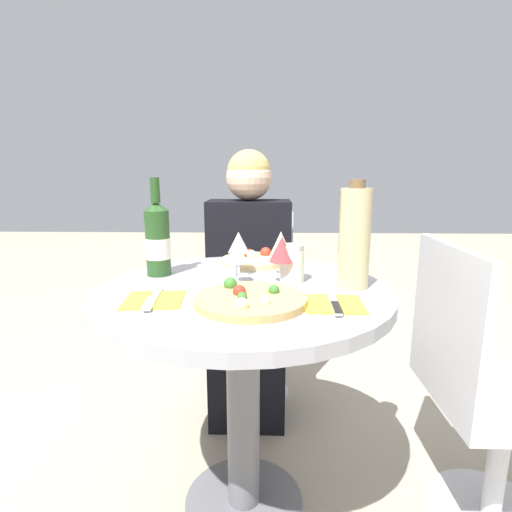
# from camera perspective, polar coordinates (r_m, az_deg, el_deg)

# --- Properties ---
(ground_plane) EXTENTS (12.00, 12.00, 0.00)m
(ground_plane) POSITION_cam_1_polar(r_m,az_deg,el_deg) (1.57, -1.73, -31.96)
(ground_plane) COLOR #9E937F
(ground_plane) RESTS_ON ground
(dining_table) EXTENTS (0.87, 0.87, 0.76)m
(dining_table) POSITION_cam_1_polar(r_m,az_deg,el_deg) (1.24, -1.91, -11.53)
(dining_table) COLOR slate
(dining_table) RESTS_ON ground_plane
(chair_behind_diner) EXTENTS (0.43, 0.43, 0.89)m
(chair_behind_diner) POSITION_cam_1_polar(r_m,az_deg,el_deg) (2.01, -0.86, -7.25)
(chair_behind_diner) COLOR silver
(chair_behind_diner) RESTS_ON ground_plane
(seated_diner) EXTENTS (0.38, 0.45, 1.19)m
(seated_diner) POSITION_cam_1_polar(r_m,az_deg,el_deg) (1.84, -1.07, -5.39)
(seated_diner) COLOR black
(seated_diner) RESTS_ON ground_plane
(chair_empty_side) EXTENTS (0.43, 0.43, 0.89)m
(chair_empty_side) POSITION_cam_1_polar(r_m,az_deg,el_deg) (1.45, 29.74, -16.96)
(chair_empty_side) COLOR silver
(chair_empty_side) RESTS_ON ground_plane
(pizza_large) EXTENTS (0.29, 0.29, 0.05)m
(pizza_large) POSITION_cam_1_polar(r_m,az_deg,el_deg) (1.03, -0.89, -6.21)
(pizza_large) COLOR tan
(pizza_large) RESTS_ON dining_table
(pizza_small_far) EXTENTS (0.24, 0.24, 0.05)m
(pizza_small_far) POSITION_cam_1_polar(r_m,az_deg,el_deg) (1.48, -0.32, -0.52)
(pizza_small_far) COLOR #E5C17F
(pizza_small_far) RESTS_ON dining_table
(wine_bottle) EXTENTS (0.08, 0.08, 0.32)m
(wine_bottle) POSITION_cam_1_polar(r_m,az_deg,el_deg) (1.33, -13.88, 2.34)
(wine_bottle) COLOR #23471E
(wine_bottle) RESTS_ON dining_table
(tall_carafe) EXTENTS (0.09, 0.09, 0.31)m
(tall_carafe) POSITION_cam_1_polar(r_m,az_deg,el_deg) (1.18, 13.90, 2.55)
(tall_carafe) COLOR tan
(tall_carafe) RESTS_ON dining_table
(sugar_shaker) EXTENTS (0.08, 0.08, 0.12)m
(sugar_shaker) POSITION_cam_1_polar(r_m,az_deg,el_deg) (1.23, 5.14, -1.07)
(sugar_shaker) COLOR silver
(sugar_shaker) RESTS_ON dining_table
(wine_glass_front_right) EXTENTS (0.08, 0.08, 0.14)m
(wine_glass_front_right) POSITION_cam_1_polar(r_m,az_deg,el_deg) (1.20, 3.72, 0.87)
(wine_glass_front_right) COLOR silver
(wine_glass_front_right) RESTS_ON dining_table
(wine_glass_back_left) EXTENTS (0.07, 0.07, 0.14)m
(wine_glass_back_left) POSITION_cam_1_polar(r_m,az_deg,el_deg) (1.30, -2.51, 1.80)
(wine_glass_back_left) COLOR silver
(wine_glass_back_left) RESTS_ON dining_table
(wine_glass_front_left) EXTENTS (0.06, 0.06, 0.12)m
(wine_glass_front_left) POSITION_cam_1_polar(r_m,az_deg,el_deg) (1.21, -2.82, 0.28)
(wine_glass_front_left) COLOR silver
(wine_glass_front_left) RESTS_ON dining_table
(wine_glass_back_right) EXTENTS (0.07, 0.07, 0.14)m
(wine_glass_back_right) POSITION_cam_1_polar(r_m,az_deg,el_deg) (1.30, 3.56, 1.67)
(wine_glass_back_right) COLOR silver
(wine_glass_back_right) RESTS_ON dining_table
(place_setting_left) EXTENTS (0.16, 0.19, 0.01)m
(place_setting_left) POSITION_cam_1_polar(r_m,az_deg,el_deg) (1.09, -14.44, -6.08)
(place_setting_left) COLOR yellow
(place_setting_left) RESTS_ON dining_table
(place_setting_right) EXTENTS (0.16, 0.19, 0.01)m
(place_setting_right) POSITION_cam_1_polar(r_m,az_deg,el_deg) (1.04, 11.05, -6.73)
(place_setting_right) COLOR yellow
(place_setting_right) RESTS_ON dining_table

